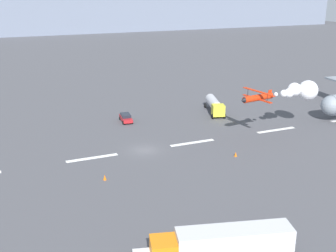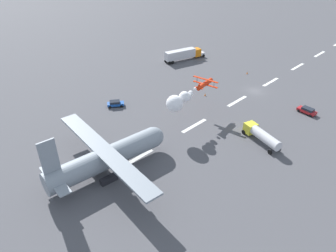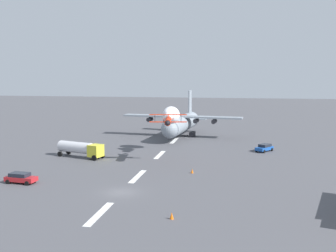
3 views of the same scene
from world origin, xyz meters
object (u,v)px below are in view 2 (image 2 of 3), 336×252
at_px(semi_truck_orange, 184,54).
at_px(traffic_cone_far, 205,94).
at_px(traffic_cone_near, 247,73).
at_px(stunt_biplane_red, 181,100).
at_px(followme_car_yellow, 115,103).
at_px(fuel_tanker_truck, 261,135).
at_px(cargo_transport_plane, 110,155).
at_px(airport_staff_sedan, 307,110).

height_order(semi_truck_orange, traffic_cone_far, semi_truck_orange).
xyz_separation_m(traffic_cone_near, traffic_cone_far, (20.85, 0.30, 0.00)).
xyz_separation_m(stunt_biplane_red, followme_car_yellow, (4.04, -18.83, -6.60)).
xyz_separation_m(semi_truck_orange, fuel_tanker_truck, (24.12, 44.61, -0.38)).
xyz_separation_m(cargo_transport_plane, semi_truck_orange, (-51.87, -29.80, -1.29)).
bearing_deg(semi_truck_orange, airport_staff_sedan, 83.41).
height_order(stunt_biplane_red, followme_car_yellow, stunt_biplane_red).
bearing_deg(traffic_cone_far, followme_car_yellow, -30.47).
bearing_deg(traffic_cone_far, stunt_biplane_red, 21.41).
relative_size(cargo_transport_plane, stunt_biplane_red, 1.76).
bearing_deg(semi_truck_orange, followme_car_yellow, 15.64).
xyz_separation_m(cargo_transport_plane, traffic_cone_near, (-57.07, -7.64, -3.05)).
distance_m(followme_car_yellow, airport_staff_sedan, 47.51).
relative_size(cargo_transport_plane, followme_car_yellow, 6.76).
distance_m(semi_truck_orange, fuel_tanker_truck, 50.72).
height_order(cargo_transport_plane, semi_truck_orange, cargo_transport_plane).
xyz_separation_m(stunt_biplane_red, fuel_tanker_truck, (-8.30, 15.58, -5.66)).
relative_size(semi_truck_orange, traffic_cone_near, 20.16).
height_order(cargo_transport_plane, fuel_tanker_truck, cargo_transport_plane).
bearing_deg(traffic_cone_near, traffic_cone_far, 0.83).
bearing_deg(semi_truck_orange, traffic_cone_far, 55.12).
relative_size(stunt_biplane_red, semi_truck_orange, 1.14).
bearing_deg(cargo_transport_plane, traffic_cone_near, -172.37).
relative_size(semi_truck_orange, followme_car_yellow, 3.38).
height_order(cargo_transport_plane, airport_staff_sedan, cargo_transport_plane).
relative_size(semi_truck_orange, airport_staff_sedan, 3.24).
distance_m(stunt_biplane_red, followme_car_yellow, 20.35).
height_order(followme_car_yellow, traffic_cone_far, followme_car_yellow).
bearing_deg(followme_car_yellow, stunt_biplane_red, 102.12).
distance_m(airport_staff_sedan, traffic_cone_near, 26.14).
height_order(airport_staff_sedan, traffic_cone_far, airport_staff_sedan).
bearing_deg(traffic_cone_near, airport_staff_sedan, 66.27).
height_order(semi_truck_orange, fuel_tanker_truck, semi_truck_orange).
distance_m(followme_car_yellow, traffic_cone_far, 24.16).
relative_size(traffic_cone_near, traffic_cone_far, 1.00).
xyz_separation_m(stunt_biplane_red, airport_staff_sedan, (-27.10, 17.04, -6.60)).
bearing_deg(stunt_biplane_red, fuel_tanker_truck, 118.06).
bearing_deg(fuel_tanker_truck, stunt_biplane_red, -61.94).
distance_m(semi_truck_orange, airport_staff_sedan, 46.40).
bearing_deg(stunt_biplane_red, followme_car_yellow, -77.88).
height_order(fuel_tanker_truck, followme_car_yellow, fuel_tanker_truck).
relative_size(airport_staff_sedan, traffic_cone_near, 6.22).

